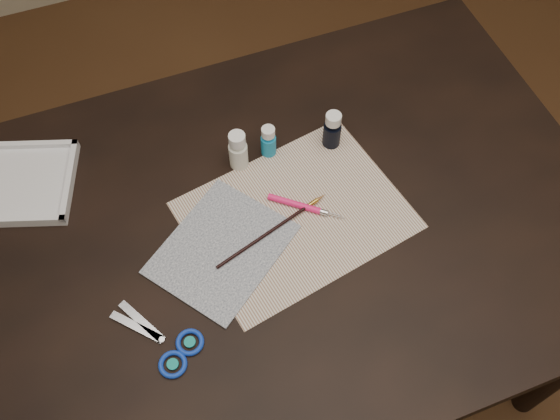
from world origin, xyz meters
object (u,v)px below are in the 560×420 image
object	(u,v)px
canvas	(222,249)
paint_bottle_cyan	(268,141)
paper	(296,215)
scissors	(152,338)
paint_bottle_navy	(332,130)
palette_tray	(24,182)
paint_bottle_white	(238,150)

from	to	relation	value
canvas	paint_bottle_cyan	bearing A→B (deg)	48.50
paper	scissors	world-z (taller)	scissors
paint_bottle_navy	paint_bottle_cyan	bearing A→B (deg)	169.55
palette_tray	canvas	bearing A→B (deg)	-40.82
paint_bottle_white	paint_bottle_cyan	world-z (taller)	paint_bottle_white
paint_bottle_cyan	paint_bottle_white	bearing A→B (deg)	-174.82
paint_bottle_cyan	paper	bearing A→B (deg)	-91.18
paper	paint_bottle_navy	xyz separation A→B (m)	(0.13, 0.14, 0.04)
scissors	canvas	bearing A→B (deg)	-96.18
paper	palette_tray	world-z (taller)	palette_tray
canvas	paint_bottle_navy	distance (m)	0.34
paper	scissors	xyz separation A→B (m)	(-0.33, -0.15, 0.00)
paint_bottle_navy	scissors	world-z (taller)	paint_bottle_navy
scissors	paint_bottle_white	bearing A→B (deg)	-83.67
paint_bottle_white	paint_bottle_cyan	size ratio (longest dim) A/B	1.22
canvas	paint_bottle_navy	world-z (taller)	paint_bottle_navy
paint_bottle_white	scissors	distance (m)	0.40
canvas	scissors	bearing A→B (deg)	-143.77
paper	canvas	size ratio (longest dim) A/B	1.65
paint_bottle_navy	scissors	xyz separation A→B (m)	(-0.46, -0.28, -0.04)
scissors	palette_tray	distance (m)	0.43
canvas	paint_bottle_navy	size ratio (longest dim) A/B	2.78
paint_bottle_navy	scissors	distance (m)	0.54
paint_bottle_white	palette_tray	distance (m)	0.43
paint_bottle_cyan	scissors	distance (m)	0.45
paint_bottle_navy	paint_bottle_white	bearing A→B (deg)	174.78
scissors	palette_tray	world-z (taller)	palette_tray
canvas	paint_bottle_white	xyz separation A→B (m)	(0.10, 0.18, 0.04)
paper	paint_bottle_navy	size ratio (longest dim) A/B	4.58
canvas	paint_bottle_white	size ratio (longest dim) A/B	2.66
paper	paint_bottle_navy	world-z (taller)	paint_bottle_navy
paint_bottle_white	scissors	xyz separation A→B (m)	(-0.27, -0.30, -0.04)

